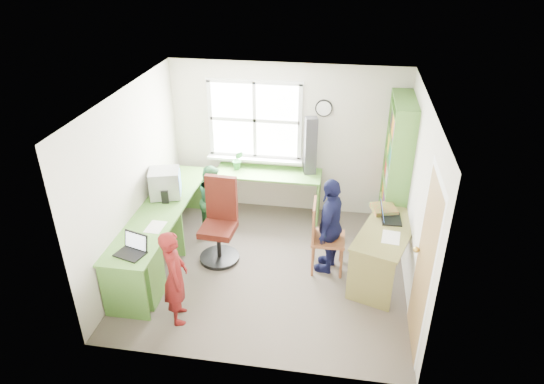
# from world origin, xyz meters

# --- Properties ---
(room) EXTENTS (3.64, 3.44, 2.44)m
(room) POSITION_xyz_m (0.01, 0.10, 1.22)
(room) COLOR #4E463D
(room) RESTS_ON ground
(l_desk) EXTENTS (2.38, 2.95, 0.75)m
(l_desk) POSITION_xyz_m (-1.31, -0.28, 0.46)
(l_desk) COLOR #609F3F
(l_desk) RESTS_ON ground
(right_desk) EXTENTS (0.97, 1.41, 0.75)m
(right_desk) POSITION_xyz_m (1.51, 0.06, 0.54)
(right_desk) COLOR olive
(right_desk) RESTS_ON ground
(bookshelf) EXTENTS (0.30, 1.02, 2.10)m
(bookshelf) POSITION_xyz_m (1.65, 1.19, 1.00)
(bookshelf) COLOR #609F3F
(bookshelf) RESTS_ON ground
(swivel_chair) EXTENTS (0.59, 0.59, 1.19)m
(swivel_chair) POSITION_xyz_m (-0.71, 0.18, 0.51)
(swivel_chair) COLOR black
(swivel_chair) RESTS_ON ground
(wooden_chair) EXTENTS (0.45, 0.45, 1.01)m
(wooden_chair) POSITION_xyz_m (0.69, 0.12, 0.55)
(wooden_chair) COLOR #955431
(wooden_chair) RESTS_ON ground
(crt_monitor) EXTENTS (0.50, 0.47, 0.41)m
(crt_monitor) POSITION_xyz_m (-1.54, 0.44, 0.96)
(crt_monitor) COLOR gray
(crt_monitor) RESTS_ON l_desk
(laptop_left) EXTENTS (0.39, 0.35, 0.23)m
(laptop_left) POSITION_xyz_m (-1.46, -0.93, 0.80)
(laptop_left) COLOR black
(laptop_left) RESTS_ON l_desk
(laptop_right) EXTENTS (0.30, 0.36, 0.24)m
(laptop_right) POSITION_xyz_m (1.51, 0.31, 0.80)
(laptop_right) COLOR black
(laptop_right) RESTS_ON right_desk
(speaker_a) EXTENTS (0.11, 0.11, 0.19)m
(speaker_a) POSITION_xyz_m (-1.49, 0.28, 0.84)
(speaker_a) COLOR black
(speaker_a) RESTS_ON l_desk
(speaker_b) EXTENTS (0.10, 0.10, 0.17)m
(speaker_b) POSITION_xyz_m (-1.51, 0.75, 0.84)
(speaker_b) COLOR black
(speaker_b) RESTS_ON l_desk
(cd_tower) EXTENTS (0.22, 0.20, 0.90)m
(cd_tower) POSITION_xyz_m (0.39, 1.52, 1.20)
(cd_tower) COLOR black
(cd_tower) RESTS_ON l_desk
(game_box) EXTENTS (0.38, 0.38, 0.06)m
(game_box) POSITION_xyz_m (1.48, 0.52, 0.78)
(game_box) COLOR red
(game_box) RESTS_ON right_desk
(paper_a) EXTENTS (0.22, 0.30, 0.00)m
(paper_a) POSITION_xyz_m (-1.40, -0.36, 0.75)
(paper_a) COLOR silver
(paper_a) RESTS_ON l_desk
(paper_b) EXTENTS (0.25, 0.33, 0.00)m
(paper_b) POSITION_xyz_m (1.54, -0.12, 0.75)
(paper_b) COLOR silver
(paper_b) RESTS_ON right_desk
(potted_plant) EXTENTS (0.19, 0.17, 0.31)m
(potted_plant) POSITION_xyz_m (-0.74, 1.47, 0.91)
(potted_plant) COLOR #307839
(potted_plant) RESTS_ON l_desk
(person_red) EXTENTS (0.41, 0.51, 1.20)m
(person_red) POSITION_xyz_m (-0.90, -1.11, 0.60)
(person_red) COLOR maroon
(person_red) RESTS_ON ground
(person_green) EXTENTS (0.47, 0.58, 1.11)m
(person_green) POSITION_xyz_m (-0.96, 0.77, 0.55)
(person_green) COLOR #2B6B36
(person_green) RESTS_ON ground
(person_navy) EXTENTS (0.50, 0.84, 1.35)m
(person_navy) POSITION_xyz_m (0.79, 0.15, 0.67)
(person_navy) COLOR #151842
(person_navy) RESTS_ON ground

